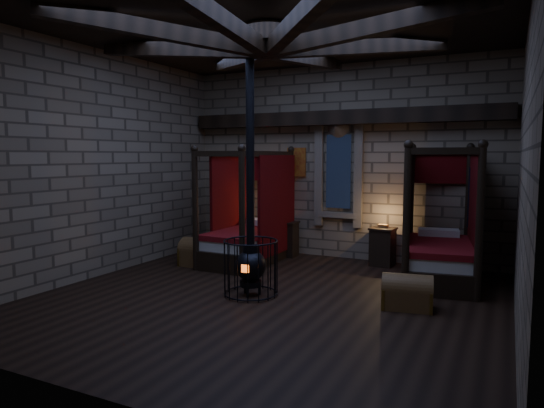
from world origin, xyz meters
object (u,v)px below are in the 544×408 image
at_px(bed_left, 249,235).
at_px(trunk_right, 407,293).
at_px(trunk_left, 200,254).
at_px(bed_right, 439,248).
at_px(stove, 251,260).

distance_m(bed_left, trunk_right, 4.06).
relative_size(bed_left, trunk_left, 2.84).
relative_size(bed_right, trunk_right, 3.09).
distance_m(trunk_left, trunk_right, 4.42).
xyz_separation_m(trunk_right, stove, (-2.40, -0.41, 0.34)).
bearing_deg(trunk_left, bed_right, 14.96).
bearing_deg(bed_left, bed_right, 3.42).
bearing_deg(trunk_right, bed_right, 74.59).
relative_size(bed_right, stove, 0.60).
xyz_separation_m(bed_left, bed_right, (3.84, 0.14, 0.01)).
distance_m(bed_right, trunk_right, 1.96).
height_order(bed_left, stove, stove).
relative_size(bed_left, trunk_right, 2.98).
relative_size(trunk_left, trunk_right, 1.05).
bearing_deg(bed_right, bed_left, 173.66).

